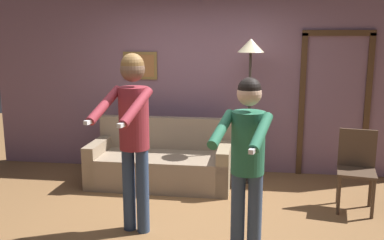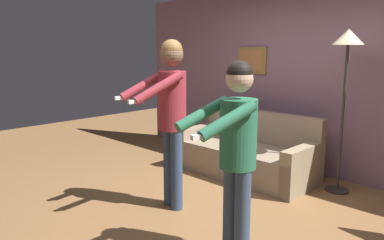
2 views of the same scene
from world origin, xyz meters
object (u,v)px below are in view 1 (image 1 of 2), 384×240
Objects in this scene: torchiere_lamp at (250,62)px; person_standing_left at (133,125)px; person_standing_right at (247,152)px; dining_chair_distant at (357,165)px; couch at (161,164)px.

torchiere_lamp is 2.15m from person_standing_left.
person_standing_right reaches higher than dining_chair_distant.
couch is at bearing -166.80° from torchiere_lamp.
dining_chair_distant reaches higher than couch.
person_standing_right is (0.00, -2.09, -0.67)m from torchiere_lamp.
couch is 1.16× the size of person_standing_right.
person_standing_right is (1.18, -1.82, 0.72)m from couch.
torchiere_lamp is 2.20m from person_standing_right.
torchiere_lamp reaches higher than dining_chair_distant.
torchiere_lamp reaches higher than person_standing_right.
couch is 1.71m from person_standing_left.
torchiere_lamp is 1.07× the size of person_standing_left.
person_standing_left reaches higher than dining_chair_distant.
person_standing_left is 1.98× the size of dining_chair_distant.
person_standing_right reaches higher than couch.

